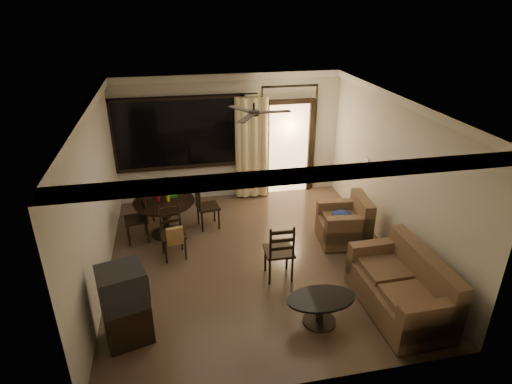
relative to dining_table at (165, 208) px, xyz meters
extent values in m
plane|color=#7F6651|center=(1.51, -1.21, -0.57)|extent=(5.50, 5.50, 0.00)
plane|color=beige|center=(1.51, 1.54, 0.83)|extent=(5.00, 0.00, 5.00)
plane|color=beige|center=(1.51, -3.96, 0.83)|extent=(5.00, 0.00, 5.00)
plane|color=beige|center=(-0.99, -1.21, 0.83)|extent=(0.00, 5.50, 5.50)
plane|color=beige|center=(4.01, -1.21, 0.83)|extent=(0.00, 5.50, 5.50)
plane|color=white|center=(1.51, -1.21, 2.23)|extent=(5.50, 5.50, 0.00)
cube|color=black|center=(0.41, 1.51, 1.00)|extent=(2.70, 0.04, 1.45)
cylinder|color=black|center=(0.51, 1.42, 1.81)|extent=(3.20, 0.03, 0.03)
cube|color=#FFC684|center=(2.86, 1.49, 0.48)|extent=(0.91, 0.03, 2.08)
cube|color=white|center=(4.00, -0.16, 0.73)|extent=(0.02, 0.18, 0.12)
cylinder|color=black|center=(1.51, -1.21, 2.17)|extent=(0.03, 0.03, 0.12)
cylinder|color=black|center=(1.51, -1.21, 2.08)|extent=(0.16, 0.16, 0.08)
cylinder|color=black|center=(0.00, 0.00, 0.13)|extent=(1.16, 1.16, 0.04)
cylinder|color=black|center=(0.00, 0.00, -0.22)|extent=(0.12, 0.12, 0.68)
cylinder|color=black|center=(0.00, 0.00, -0.56)|extent=(0.58, 0.58, 0.03)
cylinder|color=maroon|center=(-0.10, 0.03, 0.26)|extent=(0.06, 0.06, 0.22)
cylinder|color=gold|center=(0.08, -0.04, 0.24)|extent=(0.06, 0.06, 0.18)
cube|color=#268128|center=(0.19, 0.15, 0.18)|extent=(0.14, 0.10, 0.05)
cube|color=black|center=(-0.54, -0.13, -0.12)|extent=(0.48, 0.48, 0.04)
cube|color=black|center=(0.84, 0.13, -0.12)|extent=(0.48, 0.48, 0.04)
cube|color=black|center=(0.13, -0.84, -0.12)|extent=(0.48, 0.48, 0.04)
cube|color=#B2824C|center=(0.16, -1.07, -0.02)|extent=(0.29, 0.12, 0.32)
cube|color=black|center=(-0.12, 0.79, -0.12)|extent=(0.48, 0.48, 0.04)
cube|color=black|center=(-0.54, -2.75, -0.28)|extent=(0.70, 0.66, 0.59)
cube|color=black|center=(-0.54, -2.75, 0.28)|extent=(0.70, 0.66, 0.53)
cube|color=black|center=(-0.25, -2.67, 0.28)|extent=(0.13, 0.41, 0.36)
cube|color=#472C21|center=(3.33, -2.96, -0.34)|extent=(0.94, 1.74, 0.43)
cube|color=#472C21|center=(3.68, -2.95, 0.02)|extent=(0.24, 1.73, 0.70)
cube|color=#472C21|center=(3.34, -3.72, -0.12)|extent=(0.92, 0.21, 0.54)
cube|color=#472C21|center=(3.32, -2.19, -0.12)|extent=(0.92, 0.21, 0.54)
cube|color=#472C21|center=(3.28, -2.96, -0.09)|extent=(0.67, 1.52, 0.13)
cube|color=#472C21|center=(3.28, -0.93, -0.35)|extent=(0.96, 0.96, 0.41)
cube|color=#472C21|center=(3.61, -0.96, -0.01)|extent=(0.30, 0.89, 0.67)
cube|color=#472C21|center=(3.25, -1.27, -0.14)|extent=(0.89, 0.27, 0.51)
cube|color=#472C21|center=(3.32, -0.59, -0.14)|extent=(0.89, 0.27, 0.51)
cube|color=#472C21|center=(3.23, -0.92, -0.11)|extent=(0.68, 0.73, 0.12)
ellipsoid|color=navy|center=(3.23, -0.92, 0.00)|extent=(0.37, 0.31, 0.11)
ellipsoid|color=black|center=(2.12, -2.98, -0.16)|extent=(0.98, 0.59, 0.03)
cylinder|color=black|center=(2.12, -2.98, -0.37)|extent=(0.11, 0.11, 0.39)
cylinder|color=black|center=(2.12, -2.98, -0.56)|extent=(0.48, 0.48, 0.03)
cube|color=black|center=(1.81, -1.79, -0.08)|extent=(0.47, 0.47, 0.04)
camera|label=1|loc=(0.26, -7.50, 3.72)|focal=30.00mm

